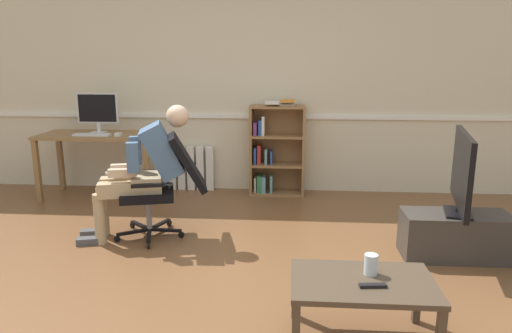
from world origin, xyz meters
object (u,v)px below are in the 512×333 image
(computer_desk, at_px, (100,143))
(computer_mouse, at_px, (118,134))
(office_chair, at_px, (166,181))
(tv_screen, at_px, (462,172))
(imac_monitor, at_px, (98,110))
(bookshelf, at_px, (274,150))
(drinking_glass, at_px, (371,264))
(coffee_table, at_px, (362,288))
(keyboard, at_px, (92,135))
(person_seated, at_px, (144,168))
(tv_stand, at_px, (455,236))
(radiator, at_px, (186,168))
(spare_remote, at_px, (373,286))

(computer_desk, xyz_separation_m, computer_mouse, (0.27, -0.12, 0.12))
(office_chair, height_order, tv_screen, tv_screen)
(imac_monitor, xyz_separation_m, bookshelf, (2.05, 0.22, -0.49))
(drinking_glass, bearing_deg, coffee_table, -124.21)
(imac_monitor, bearing_deg, computer_mouse, -33.25)
(keyboard, bearing_deg, imac_monitor, 90.74)
(computer_mouse, relative_size, person_seated, 0.08)
(computer_mouse, xyz_separation_m, bookshelf, (1.75, 0.41, -0.24))
(bookshelf, xyz_separation_m, tv_screen, (1.56, -1.77, 0.19))
(drinking_glass, bearing_deg, computer_mouse, 133.60)
(bookshelf, distance_m, tv_stand, 2.39)
(computer_desk, relative_size, computer_mouse, 13.47)
(imac_monitor, bearing_deg, tv_stand, -23.38)
(office_chair, distance_m, coffee_table, 2.21)
(person_seated, bearing_deg, computer_desk, -157.77)
(computer_mouse, distance_m, bookshelf, 1.81)
(tv_stand, height_order, coffee_table, coffee_table)
(computer_desk, distance_m, tv_stand, 3.90)
(keyboard, bearing_deg, person_seated, -49.14)
(person_seated, height_order, drinking_glass, person_seated)
(tv_screen, bearing_deg, radiator, 67.33)
(tv_screen, bearing_deg, computer_mouse, 80.13)
(keyboard, xyz_separation_m, office_chair, (1.11, -1.03, -0.25))
(bookshelf, height_order, drinking_glass, bookshelf)
(imac_monitor, distance_m, computer_mouse, 0.44)
(person_seated, bearing_deg, drinking_glass, 36.62)
(imac_monitor, distance_m, drinking_glass, 3.90)
(office_chair, bearing_deg, coffee_table, 30.20)
(imac_monitor, distance_m, radiator, 1.25)
(keyboard, relative_size, computer_mouse, 4.08)
(keyboard, relative_size, tv_screen, 0.42)
(imac_monitor, xyz_separation_m, spare_remote, (2.71, -2.90, -0.63))
(coffee_table, bearing_deg, spare_remote, -62.21)
(radiator, xyz_separation_m, person_seated, (-0.02, -1.61, 0.38))
(bookshelf, distance_m, radiator, 1.13)
(bookshelf, relative_size, person_seated, 0.94)
(bookshelf, relative_size, radiator, 1.67)
(bookshelf, distance_m, tv_screen, 2.37)
(imac_monitor, xyz_separation_m, drinking_glass, (2.72, -2.74, -0.58))
(radiator, bearing_deg, spare_remote, -61.33)
(computer_mouse, xyz_separation_m, person_seated, (0.63, -1.10, -0.12))
(bookshelf, bearing_deg, computer_mouse, -166.71)
(keyboard, bearing_deg, office_chair, -42.80)
(tv_stand, distance_m, drinking_glass, 1.50)
(computer_mouse, distance_m, drinking_glass, 3.52)
(bookshelf, bearing_deg, keyboard, -168.05)
(keyboard, xyz_separation_m, drinking_glass, (2.72, -2.52, -0.32))
(office_chair, relative_size, drinking_glass, 7.80)
(coffee_table, bearing_deg, keyboard, 135.68)
(drinking_glass, height_order, spare_remote, drinking_glass)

